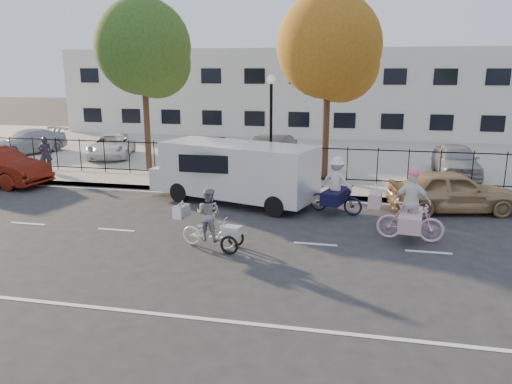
% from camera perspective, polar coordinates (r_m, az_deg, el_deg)
% --- Properties ---
extents(ground, '(120.00, 120.00, 0.00)m').
position_cam_1_polar(ground, '(14.55, -5.09, -5.12)').
color(ground, '#333334').
extents(road_markings, '(60.00, 9.52, 0.01)m').
position_cam_1_polar(road_markings, '(14.55, -5.09, -5.11)').
color(road_markings, silver).
rests_on(road_markings, ground).
extents(curb, '(60.00, 0.10, 0.15)m').
position_cam_1_polar(curb, '(19.21, -0.73, -0.07)').
color(curb, '#A8A399').
rests_on(curb, ground).
extents(sidewalk, '(60.00, 2.20, 0.15)m').
position_cam_1_polar(sidewalk, '(20.21, -0.08, 0.64)').
color(sidewalk, '#A8A399').
rests_on(sidewalk, ground).
extents(parking_lot, '(60.00, 15.60, 0.15)m').
position_cam_1_polar(parking_lot, '(28.80, 3.62, 4.67)').
color(parking_lot, '#A8A399').
rests_on(parking_lot, ground).
extents(iron_fence, '(58.00, 0.06, 1.50)m').
position_cam_1_polar(iron_fence, '(21.09, 0.54, 3.50)').
color(iron_fence, black).
rests_on(iron_fence, sidewalk).
extents(building, '(34.00, 10.00, 6.00)m').
position_cam_1_polar(building, '(38.38, 5.91, 11.36)').
color(building, silver).
rests_on(building, ground).
extents(lamppost, '(0.36, 0.36, 4.33)m').
position_cam_1_polar(lamppost, '(20.31, 1.74, 9.39)').
color(lamppost, black).
rests_on(lamppost, sidewalk).
extents(street_sign, '(0.85, 0.06, 1.80)m').
position_cam_1_polar(street_sign, '(21.06, -4.63, 4.87)').
color(street_sign, black).
rests_on(street_sign, sidewalk).
extents(zebra_trike, '(1.95, 0.93, 1.66)m').
position_cam_1_polar(zebra_trike, '(13.55, -5.41, -3.73)').
color(zebra_trike, white).
rests_on(zebra_trike, ground).
extents(unicorn_bike, '(2.15, 1.51, 2.13)m').
position_cam_1_polar(unicorn_bike, '(14.62, 17.13, -2.38)').
color(unicorn_bike, '#FCBFD7').
rests_on(unicorn_bike, ground).
extents(bull_bike, '(2.13, 1.50, 1.92)m').
position_cam_1_polar(bull_bike, '(16.83, 9.03, 0.14)').
color(bull_bike, black).
rests_on(bull_bike, ground).
extents(white_van, '(6.48, 3.54, 2.14)m').
position_cam_1_polar(white_van, '(17.83, -2.40, 2.47)').
color(white_van, white).
rests_on(white_van, ground).
extents(gold_sedan, '(4.47, 2.52, 1.44)m').
position_cam_1_polar(gold_sedan, '(18.05, 21.53, 0.10)').
color(gold_sedan, tan).
rests_on(gold_sedan, ground).
extents(pedestrian, '(0.69, 0.62, 1.58)m').
position_cam_1_polar(pedestrian, '(24.65, -22.93, 4.02)').
color(pedestrian, black).
rests_on(pedestrian, sidewalk).
extents(lot_car_a, '(3.24, 4.84, 1.30)m').
position_cam_1_polar(lot_car_a, '(30.14, -24.77, 5.22)').
color(lot_car_a, '#B0B4B8').
rests_on(lot_car_a, parking_lot).
extents(lot_car_b, '(3.18, 4.72, 1.20)m').
position_cam_1_polar(lot_car_b, '(27.56, -16.17, 5.13)').
color(lot_car_b, white).
rests_on(lot_car_b, parking_lot).
extents(lot_car_c, '(2.16, 4.61, 1.46)m').
position_cam_1_polar(lot_car_c, '(23.78, 1.52, 4.65)').
color(lot_car_c, '#4B4E53').
rests_on(lot_car_c, parking_lot).
extents(lot_car_d, '(1.73, 4.15, 1.40)m').
position_cam_1_polar(lot_car_d, '(23.37, 21.89, 3.41)').
color(lot_car_d, '#96989D').
rests_on(lot_car_d, parking_lot).
extents(tree_west, '(4.23, 4.23, 7.76)m').
position_cam_1_polar(tree_west, '(23.39, -12.40, 15.39)').
color(tree_west, '#442D1D').
rests_on(tree_west, ground).
extents(tree_mid, '(4.20, 4.20, 7.70)m').
position_cam_1_polar(tree_mid, '(20.78, 8.69, 15.63)').
color(tree_mid, '#442D1D').
rests_on(tree_mid, ground).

